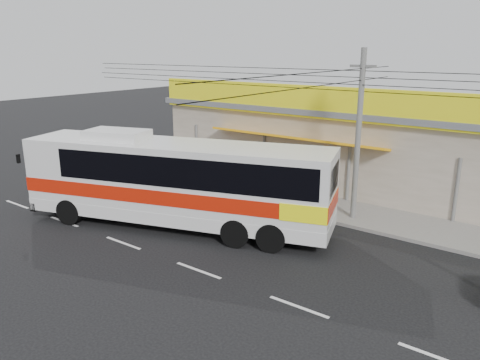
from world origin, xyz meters
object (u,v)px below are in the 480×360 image
object	(u,v)px
utility_pole	(362,80)
motorbike_red	(127,162)
motorbike_dark	(149,166)
coach_bus	(181,178)

from	to	relation	value
utility_pole	motorbike_red	bearing A→B (deg)	-178.17
motorbike_red	motorbike_dark	size ratio (longest dim) A/B	1.22
utility_pole	coach_bus	bearing A→B (deg)	-136.98
motorbike_red	motorbike_dark	xyz separation A→B (m)	(1.80, 0.16, -0.03)
coach_bus	utility_pole	size ratio (longest dim) A/B	0.40
motorbike_red	motorbike_dark	world-z (taller)	motorbike_red
motorbike_red	utility_pole	xyz separation A→B (m)	(14.71, 0.47, 5.54)
coach_bus	utility_pole	xyz separation A→B (m)	(5.58, 5.20, 4.01)
coach_bus	motorbike_red	distance (m)	10.40
motorbike_dark	utility_pole	size ratio (longest dim) A/B	0.05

